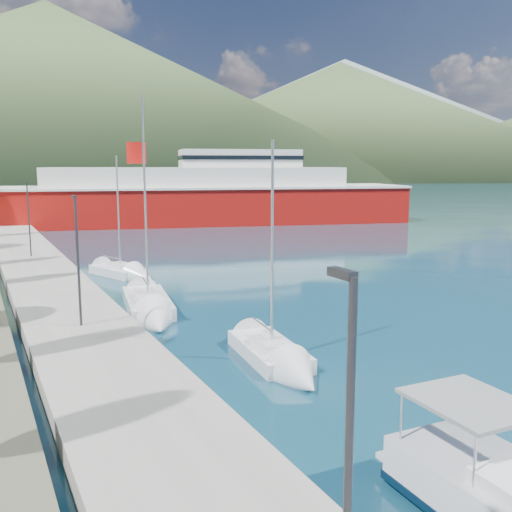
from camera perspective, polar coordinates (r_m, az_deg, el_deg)
ground at (r=133.33m, az=-21.04°, el=4.90°), size 1400.00×1400.00×0.00m
quay at (r=39.43m, az=-19.95°, el=-2.93°), size 5.00×88.00×0.80m
hills_far at (r=652.84m, az=-13.60°, el=14.86°), size 1480.00×900.00×180.00m
hills_near at (r=402.78m, az=-10.91°, el=14.71°), size 1010.00×520.00×115.00m
lamp_posts at (r=28.12m, az=-17.64°, el=0.19°), size 0.15×44.62×6.06m
sailboat_near at (r=23.37m, az=2.85°, el=-10.79°), size 2.85×7.19×10.06m
sailboat_mid at (r=31.53m, az=-10.36°, el=-5.61°), size 3.82×9.23×12.90m
sailboat_far at (r=43.02m, az=-12.44°, el=-1.79°), size 4.26×6.96×9.76m
ferry at (r=82.46m, az=-5.74°, el=5.82°), size 61.64×27.37×11.99m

